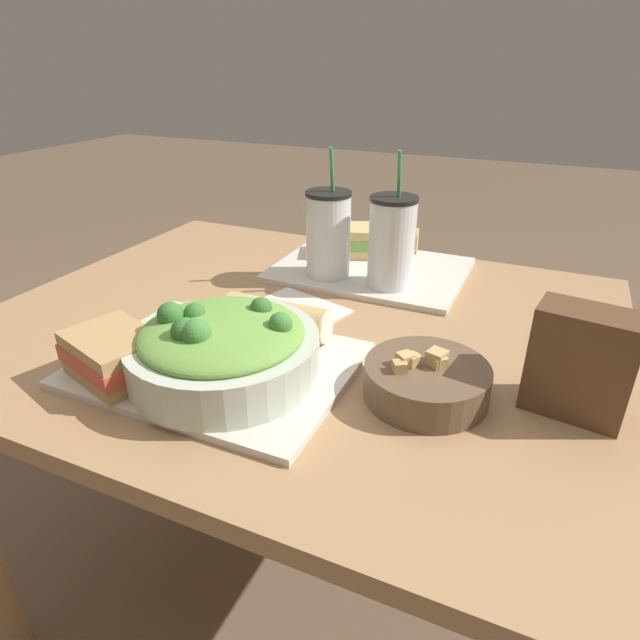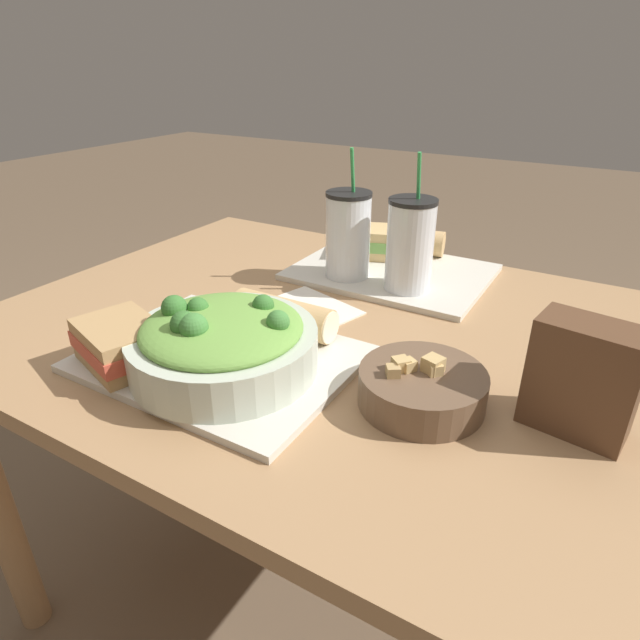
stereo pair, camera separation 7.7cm
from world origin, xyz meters
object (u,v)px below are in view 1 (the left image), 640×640
Objects in this scene: drink_cup_red at (391,245)px; sandwich_near at (115,355)px; sandwich_far at (358,240)px; baguette_near at (279,318)px; soup_bowl at (426,380)px; salad_bowl at (223,347)px; drink_cup_dark at (328,237)px; baguette_far at (382,238)px; chip_bag at (581,363)px; napkin_folded at (298,309)px.

sandwich_near is at bearing -118.14° from drink_cup_red.
drink_cup_red is at bearing -71.72° from sandwich_far.
baguette_near is at bearing -108.60° from sandwich_far.
drink_cup_red is at bearing 115.25° from soup_bowl.
drink_cup_dark is at bearing 92.38° from salad_bowl.
chip_bag reaches higher than baguette_far.
drink_cup_red reaches higher than chip_bag.
salad_bowl is 0.15m from sandwich_near.
sandwich_far is 0.65× the size of drink_cup_dark.
drink_cup_dark reaches higher than sandwich_near.
sandwich_near is 0.92× the size of baguette_far.
soup_bowl is 0.44m from sandwich_near.
drink_cup_dark reaches higher than chip_bag.
soup_bowl is at bearing 15.89° from salad_bowl.
sandwich_near and sandwich_far have the same top height.
baguette_near is at bearing 70.87° from sandwich_near.
drink_cup_red is (0.10, 0.27, 0.05)m from baguette_near.
chip_bag is (0.42, -0.48, 0.03)m from baguette_far.
salad_bowl is at bearing -110.64° from sandwich_far.
soup_bowl is 0.34m from napkin_folded.
drink_cup_dark is at bearing 92.82° from napkin_folded.
napkin_folded is (-0.05, -0.35, -0.04)m from baguette_far.
baguette_far is 0.90× the size of napkin_folded.
salad_bowl is at bearing 166.14° from baguette_far.
baguette_near and baguette_far have the same top height.
baguette_far is at bearing -3.06° from baguette_near.
drink_cup_dark is 0.18m from napkin_folded.
chip_bag is at bearing 14.94° from soup_bowl.
sandwich_far reaches higher than soup_bowl.
napkin_folded is at bearing 173.05° from chip_bag.
drink_cup_dark is 0.56m from chip_bag.
drink_cup_red is (0.12, -0.15, 0.05)m from sandwich_far.
baguette_near is 1.00× the size of baguette_far.
drink_cup_dark is at bearing -115.67° from sandwich_far.
sandwich_far is 0.16m from drink_cup_dark.
soup_bowl is at bearing -64.75° from drink_cup_red.
sandwich_near is 0.97× the size of sandwich_far.
salad_bowl reaches higher than sandwich_near.
chip_bag reaches higher than soup_bowl.
chip_bag is (0.60, 0.19, 0.03)m from sandwich_near.
drink_cup_red is at bearing -168.32° from baguette_far.
salad_bowl is 0.61m from baguette_far.
salad_bowl reaches higher than baguette_near.
chip_bag is at bearing 35.35° from sandwich_near.
sandwich_far is (-0.02, 0.42, 0.00)m from baguette_near.
baguette_far is (0.18, 0.68, -0.00)m from sandwich_near.
baguette_far is (0.02, 0.47, 0.00)m from baguette_near.
sandwich_far is at bearing 145.60° from chip_bag.
drink_cup_dark is 1.76× the size of chip_bag.
chip_bag reaches higher than salad_bowl.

